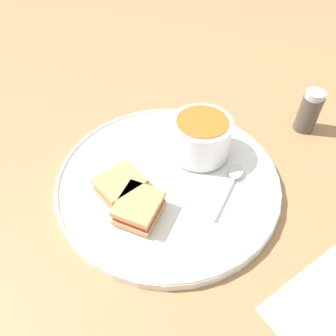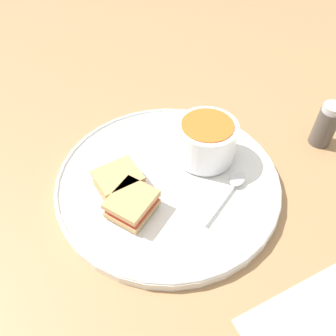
% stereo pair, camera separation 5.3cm
% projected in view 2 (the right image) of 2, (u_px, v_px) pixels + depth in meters
% --- Properties ---
extents(ground_plane, '(2.40, 2.40, 0.00)m').
position_uv_depth(ground_plane, '(168.00, 184.00, 0.56)').
color(ground_plane, '#9E754C').
extents(plate, '(0.38, 0.38, 0.02)m').
position_uv_depth(plate, '(168.00, 180.00, 0.56)').
color(plate, white).
rests_on(plate, ground_plane).
extents(soup_bowl, '(0.10, 0.10, 0.07)m').
position_uv_depth(soup_bowl, '(206.00, 140.00, 0.56)').
color(soup_bowl, white).
rests_on(soup_bowl, plate).
extents(spoon, '(0.12, 0.03, 0.01)m').
position_uv_depth(spoon, '(234.00, 183.00, 0.53)').
color(spoon, silver).
rests_on(spoon, plate).
extents(sandwich_half_near, '(0.08, 0.08, 0.03)m').
position_uv_depth(sandwich_half_near, '(118.00, 180.00, 0.52)').
color(sandwich_half_near, tan).
rests_on(sandwich_half_near, plate).
extents(sandwich_half_far, '(0.08, 0.07, 0.03)m').
position_uv_depth(sandwich_half_far, '(132.00, 204.00, 0.49)').
color(sandwich_half_far, tan).
rests_on(sandwich_half_far, plate).
extents(salt_shaker, '(0.04, 0.04, 0.09)m').
position_uv_depth(salt_shaker, '(326.00, 125.00, 0.61)').
color(salt_shaker, '#4C4742').
rests_on(salt_shaker, ground_plane).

